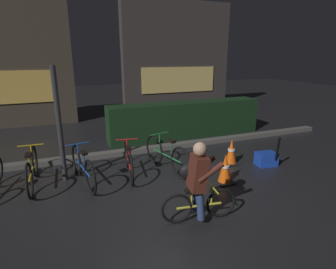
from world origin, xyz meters
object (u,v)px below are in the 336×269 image
Objects in this scene: parked_bike_right_mid at (167,155)px; blue_crate at (266,159)px; traffic_cone_far at (231,152)px; street_post at (59,126)px; parked_bike_left_mid at (32,169)px; closed_umbrella at (277,152)px; cyclist at (198,182)px; traffic_cone_near at (225,169)px; parked_bike_center_right at (129,160)px; parked_bike_center_left at (83,167)px.

blue_crate is at bearing -117.72° from parked_bike_right_mid.
traffic_cone_far is 0.80m from blue_crate.
street_post is 5.13× the size of blue_crate.
parked_bike_right_mid is at bearing -94.17° from parked_bike_left_mid.
closed_umbrella is at bearing -78.18° from blue_crate.
cyclist is (-2.47, -1.32, 0.48)m from blue_crate.
traffic_cone_near is 0.70× the size of closed_umbrella.
parked_bike_center_right is (1.82, -0.20, -0.01)m from parked_bike_left_mid.
parked_bike_right_mid is at bearing 130.60° from traffic_cone_near.
blue_crate is at bearing -108.37° from parked_bike_center_left.
parked_bike_center_left is 2.43m from cyclist.
parked_bike_right_mid is 2.78× the size of traffic_cone_far.
street_post is at bearing -64.97° from closed_umbrella.
cyclist is at bearing 159.24° from parked_bike_right_mid.
street_post reaches higher than parked_bike_center_left.
blue_crate is at bearing 16.24° from traffic_cone_near.
traffic_cone_far is at bearing -8.26° from street_post.
parked_bike_right_mid is 1.54m from traffic_cone_far.
traffic_cone_far is at bearing -103.61° from parked_bike_center_left.
closed_umbrella reaches higher than parked_bike_left_mid.
traffic_cone_near is at bearing -152.40° from parked_bike_right_mid.
parked_bike_center_right reaches higher than traffic_cone_far.
traffic_cone_far is 0.98m from closed_umbrella.
cyclist reaches higher than parked_bike_right_mid.
parked_bike_center_left reaches higher than traffic_cone_far.
blue_crate is 0.35× the size of cyclist.
cyclist is at bearing -130.66° from parked_bike_left_mid.
parked_bike_left_mid is 1.31× the size of cyclist.
street_post is 1.39× the size of parked_bike_center_left.
parked_bike_center_left reaches higher than parked_bike_center_right.
parked_bike_center_left is at bearing -43.16° from street_post.
cyclist reaches higher than blue_crate.
cyclist reaches higher than parked_bike_center_left.
parked_bike_center_right is at bearing 173.67° from traffic_cone_far.
cyclist reaches higher than traffic_cone_far.
parked_bike_right_mid is 1.33× the size of cyclist.
traffic_cone_far is (2.35, -0.26, -0.04)m from parked_bike_center_right.
parked_bike_left_mid is (-0.57, -0.06, -0.79)m from street_post.
street_post is 4.56m from closed_umbrella.
closed_umbrella is (0.05, -0.25, 0.25)m from blue_crate.
parked_bike_left_mid is at bearing 160.51° from traffic_cone_near.
parked_bike_center_left is 1.04× the size of parked_bike_center_right.
closed_umbrella is (4.01, -0.83, 0.05)m from parked_bike_center_left.
street_post is at bearing 168.17° from blue_crate.
cyclist is (0.57, -1.95, 0.30)m from parked_bike_center_right.
street_post is 4.50m from blue_crate.
closed_umbrella is at bearing -40.02° from traffic_cone_far.
cyclist reaches higher than parked_bike_left_mid.
blue_crate is 2.84m from cyclist.
closed_umbrella reaches higher than traffic_cone_near.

